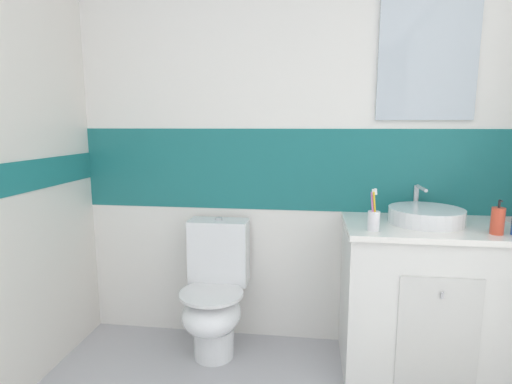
{
  "coord_description": "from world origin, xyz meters",
  "views": [
    {
      "loc": [
        0.13,
        -0.06,
        1.37
      ],
      "look_at": [
        -0.15,
        1.99,
        1.03
      ],
      "focal_mm": 28.32,
      "sensor_mm": 36.0,
      "label": 1
    }
  ],
  "objects_px": {
    "toilet": "(215,294)",
    "toothbrush_cup": "(374,219)",
    "soap_dispenser": "(498,221)",
    "sink_basin": "(426,215)"
  },
  "relations": [
    {
      "from": "toilet",
      "to": "toothbrush_cup",
      "type": "bearing_deg",
      "value": -12.78
    },
    {
      "from": "toilet",
      "to": "toothbrush_cup",
      "type": "xyz_separation_m",
      "value": [
        0.87,
        -0.2,
        0.54
      ]
    },
    {
      "from": "toothbrush_cup",
      "to": "soap_dispenser",
      "type": "relative_size",
      "value": 1.25
    },
    {
      "from": "toothbrush_cup",
      "to": "soap_dispenser",
      "type": "xyz_separation_m",
      "value": [
        0.58,
        0.01,
        0.01
      ]
    },
    {
      "from": "toilet",
      "to": "soap_dispenser",
      "type": "bearing_deg",
      "value": -7.31
    },
    {
      "from": "toothbrush_cup",
      "to": "toilet",
      "type": "bearing_deg",
      "value": 167.22
    },
    {
      "from": "sink_basin",
      "to": "toothbrush_cup",
      "type": "bearing_deg",
      "value": -146.55
    },
    {
      "from": "sink_basin",
      "to": "toilet",
      "type": "relative_size",
      "value": 0.53
    },
    {
      "from": "toilet",
      "to": "soap_dispenser",
      "type": "distance_m",
      "value": 1.56
    },
    {
      "from": "sink_basin",
      "to": "soap_dispenser",
      "type": "bearing_deg",
      "value": -34.11
    }
  ]
}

